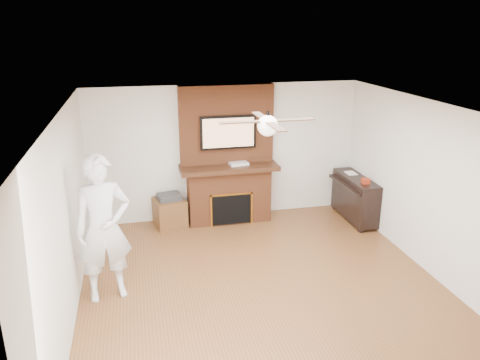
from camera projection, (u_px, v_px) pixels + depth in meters
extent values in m
cube|color=brown|center=(264.00, 295.00, 6.56)|extent=(5.36, 5.86, 0.18)
cube|color=white|center=(268.00, 104.00, 5.70)|extent=(5.36, 5.86, 0.18)
cube|color=silver|center=(225.00, 151.00, 8.75)|extent=(5.36, 0.18, 2.50)
cube|color=silver|center=(370.00, 344.00, 3.50)|extent=(5.36, 0.18, 2.50)
cube|color=silver|center=(58.00, 224.00, 5.58)|extent=(0.18, 5.86, 2.50)
cube|color=silver|center=(441.00, 191.00, 6.67)|extent=(0.18, 5.86, 2.50)
cube|color=brown|center=(229.00, 195.00, 8.68)|extent=(1.50, 0.50, 1.00)
cube|color=black|center=(229.00, 167.00, 8.48)|extent=(1.78, 0.64, 0.08)
cube|color=brown|center=(226.00, 125.00, 8.40)|extent=(1.70, 0.20, 1.42)
cube|color=black|center=(232.00, 209.00, 8.50)|extent=(0.70, 0.06, 0.55)
cube|color=#BF8C2D|center=(232.00, 195.00, 8.40)|extent=(0.78, 0.02, 0.03)
cube|color=#BF8C2D|center=(211.00, 211.00, 8.42)|extent=(0.03, 0.02, 0.61)
cube|color=#BF8C2D|center=(252.00, 208.00, 8.58)|extent=(0.03, 0.02, 0.61)
cube|color=black|center=(228.00, 132.00, 8.30)|extent=(1.00, 0.07, 0.60)
cube|color=tan|center=(229.00, 133.00, 8.27)|extent=(0.92, 0.01, 0.52)
cylinder|color=black|center=(268.00, 117.00, 5.75)|extent=(0.04, 0.04, 0.14)
sphere|color=white|center=(268.00, 126.00, 5.78)|extent=(0.26, 0.26, 0.26)
cube|color=black|center=(293.00, 120.00, 5.83)|extent=(0.55, 0.11, 0.01)
cube|color=black|center=(261.00, 116.00, 6.07)|extent=(0.11, 0.55, 0.01)
cube|color=black|center=(242.00, 122.00, 5.70)|extent=(0.55, 0.11, 0.01)
cube|color=black|center=(276.00, 126.00, 5.46)|extent=(0.11, 0.55, 0.01)
imported|color=silver|center=(103.00, 228.00, 6.07)|extent=(0.81, 0.62, 1.99)
cube|color=#543318|center=(170.00, 212.00, 8.51)|extent=(0.62, 0.62, 0.50)
cube|color=#303033|center=(169.00, 197.00, 8.41)|extent=(0.46, 0.40, 0.10)
cube|color=black|center=(355.00, 197.00, 8.72)|extent=(0.38, 1.27, 0.78)
cube|color=black|center=(362.00, 214.00, 8.20)|extent=(0.06, 0.10, 0.68)
cube|color=black|center=(335.00, 193.00, 9.24)|extent=(0.06, 0.10, 0.68)
cube|color=black|center=(345.00, 185.00, 8.59)|extent=(0.14, 1.17, 0.05)
cube|color=silver|center=(351.00, 173.00, 8.82)|extent=(0.18, 0.24, 0.01)
cube|color=#A02A13|center=(366.00, 181.00, 8.26)|extent=(0.12, 0.12, 0.09)
cube|color=silver|center=(239.00, 164.00, 8.47)|extent=(0.36, 0.24, 0.05)
cylinder|color=#D84A19|center=(222.00, 220.00, 8.68)|extent=(0.07, 0.07, 0.11)
cylinder|color=#538736|center=(224.00, 220.00, 8.69)|extent=(0.06, 0.06, 0.08)
cylinder|color=#FEF2CA|center=(236.00, 220.00, 8.66)|extent=(0.09, 0.09, 0.12)
cylinder|color=#303A91|center=(241.00, 220.00, 8.69)|extent=(0.06, 0.06, 0.09)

